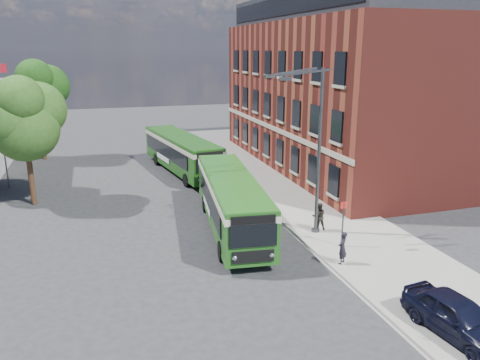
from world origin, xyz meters
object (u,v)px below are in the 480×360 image
object	(u,v)px
bus_front	(231,198)
parked_car	(458,316)
street_lamp	(313,150)
bus_rear	(181,150)

from	to	relation	value
bus_front	parked_car	bearing A→B (deg)	-69.63
parked_car	bus_front	bearing A→B (deg)	103.52
street_lamp	parked_car	distance (m)	11.04
street_lamp	bus_front	world-z (taller)	street_lamp
street_lamp	bus_rear	xyz separation A→B (m)	(-4.24, 15.61, -2.96)
parked_car	bus_rear	bearing A→B (deg)	94.15
bus_front	street_lamp	bearing A→B (deg)	-29.71
bus_rear	street_lamp	bearing A→B (deg)	-74.82
bus_front	bus_rear	size ratio (longest dim) A/B	0.97
bus_front	bus_rear	distance (m)	13.42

